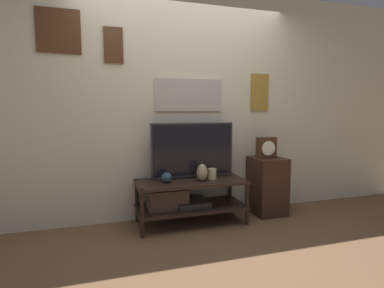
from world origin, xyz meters
name	(u,v)px	position (x,y,z in m)	size (l,w,h in m)	color
ground_plane	(199,233)	(0.00, 0.00, 0.00)	(12.00, 12.00, 0.00)	brown
wall_back	(183,103)	(-0.01, 0.61, 1.36)	(6.40, 0.08, 2.70)	beige
media_console	(183,197)	(-0.10, 0.30, 0.31)	(1.22, 0.52, 0.49)	black
television	(193,150)	(0.05, 0.41, 0.82)	(0.97, 0.05, 0.64)	#333338
vase_round_glass	(166,178)	(-0.29, 0.27, 0.55)	(0.12, 0.12, 0.12)	#2D4251
vase_urn_stoneware	(202,173)	(0.11, 0.24, 0.59)	(0.12, 0.12, 0.19)	tan
candle_jar	(212,174)	(0.25, 0.30, 0.56)	(0.10, 0.10, 0.12)	beige
side_table	(267,186)	(1.00, 0.35, 0.35)	(0.38, 0.42, 0.70)	#382319
mantel_clock	(266,148)	(0.96, 0.33, 0.82)	(0.23, 0.11, 0.25)	#422819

